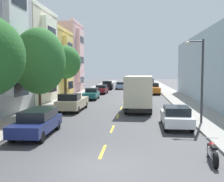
% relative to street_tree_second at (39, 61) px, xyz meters
% --- Properties ---
extents(ground_plane, '(160.00, 160.00, 0.00)m').
position_rel_street_tree_second_xyz_m(ground_plane, '(6.40, 18.82, -4.58)').
color(ground_plane, '#424244').
extents(sidewalk_left, '(3.20, 120.00, 0.14)m').
position_rel_street_tree_second_xyz_m(sidewalk_left, '(-0.70, 16.82, -4.51)').
color(sidewalk_left, '#99968E').
rests_on(sidewalk_left, ground_plane).
extents(sidewalk_right, '(3.20, 120.00, 0.14)m').
position_rel_street_tree_second_xyz_m(sidewalk_right, '(13.50, 16.82, -4.51)').
color(sidewalk_right, '#99968E').
rests_on(sidewalk_right, ground_plane).
extents(lane_centerline_dashes, '(0.14, 47.20, 0.01)m').
position_rel_street_tree_second_xyz_m(lane_centerline_dashes, '(6.40, 13.32, -4.57)').
color(lane_centerline_dashes, yellow).
rests_on(lane_centerline_dashes, ground_plane).
extents(townhouse_third_cream, '(11.69, 8.28, 10.91)m').
position_rel_street_tree_second_xyz_m(townhouse_third_cream, '(-7.74, 8.94, 0.68)').
color(townhouse_third_cream, beige).
rests_on(townhouse_third_cream, ground_plane).
extents(townhouse_fourth_mustard, '(13.22, 8.28, 9.76)m').
position_rel_street_tree_second_xyz_m(townhouse_fourth_mustard, '(-8.50, 17.42, 0.10)').
color(townhouse_fourth_mustard, tan).
rests_on(townhouse_fourth_mustard, ground_plane).
extents(townhouse_fifth_rose, '(11.36, 8.28, 12.24)m').
position_rel_street_tree_second_xyz_m(townhouse_fifth_rose, '(-7.57, 25.91, 1.34)').
color(townhouse_fifth_rose, '#CC9E9E').
rests_on(townhouse_fifth_rose, ground_plane).
extents(street_tree_second, '(4.31, 4.31, 7.15)m').
position_rel_street_tree_second_xyz_m(street_tree_second, '(0.00, 0.00, 0.00)').
color(street_tree_second, '#47331E').
rests_on(street_tree_second, sidewalk_left).
extents(street_tree_third, '(3.49, 3.49, 6.44)m').
position_rel_street_tree_second_xyz_m(street_tree_third, '(0.00, 8.02, 0.14)').
color(street_tree_third, '#47331E').
rests_on(street_tree_third, sidewalk_left).
extents(street_lamp, '(1.35, 0.28, 5.83)m').
position_rel_street_tree_second_xyz_m(street_lamp, '(12.33, -2.28, -1.00)').
color(street_lamp, '#38383D').
rests_on(street_lamp, sidewalk_right).
extents(delivery_box_truck, '(2.67, 7.42, 3.30)m').
position_rel_street_tree_second_xyz_m(delivery_box_truck, '(8.19, 4.21, -2.70)').
color(delivery_box_truck, beige).
rests_on(delivery_box_truck, ground_plane).
extents(parked_pickup_black, '(2.14, 5.35, 1.73)m').
position_rel_street_tree_second_xyz_m(parked_pickup_black, '(2.08, 32.61, -3.75)').
color(parked_pickup_black, black).
rests_on(parked_pickup_black, ground_plane).
extents(parked_hatchback_teal, '(1.77, 4.01, 1.50)m').
position_rel_street_tree_second_xyz_m(parked_hatchback_teal, '(1.99, 13.57, -3.82)').
color(parked_hatchback_teal, '#195B60').
rests_on(parked_hatchback_teal, ground_plane).
extents(parked_sedan_burgundy, '(1.92, 4.55, 1.43)m').
position_rel_street_tree_second_xyz_m(parked_sedan_burgundy, '(2.15, 22.33, -3.83)').
color(parked_sedan_burgundy, maroon).
rests_on(parked_sedan_burgundy, ground_plane).
extents(parked_pickup_champagne, '(2.06, 5.32, 1.73)m').
position_rel_street_tree_second_xyz_m(parked_pickup_champagne, '(1.91, 3.38, -3.75)').
color(parked_pickup_champagne, tan).
rests_on(parked_pickup_champagne, ground_plane).
extents(parked_sedan_white, '(1.89, 4.54, 1.43)m').
position_rel_street_tree_second_xyz_m(parked_sedan_white, '(10.62, -3.29, -3.83)').
color(parked_sedan_white, silver).
rests_on(parked_sedan_white, ground_plane).
extents(parked_pickup_orange, '(2.05, 5.32, 1.73)m').
position_rel_street_tree_second_xyz_m(parked_pickup_orange, '(10.62, 22.76, -3.75)').
color(parked_pickup_orange, orange).
rests_on(parked_pickup_orange, ground_plane).
extents(parked_suv_red, '(1.99, 4.82, 1.93)m').
position_rel_street_tree_second_xyz_m(parked_suv_red, '(10.72, 39.71, -3.59)').
color(parked_suv_red, '#AD1E1E').
rests_on(parked_suv_red, ground_plane).
extents(parked_wagon_navy, '(1.94, 4.75, 1.50)m').
position_rel_street_tree_second_xyz_m(parked_wagon_navy, '(2.16, -6.32, -3.77)').
color(parked_wagon_navy, navy).
rests_on(parked_wagon_navy, ground_plane).
extents(parked_hatchback_charcoal, '(1.77, 4.01, 1.50)m').
position_rel_street_tree_second_xyz_m(parked_hatchback_charcoal, '(10.88, 31.47, -3.82)').
color(parked_hatchback_charcoal, '#333338').
rests_on(parked_hatchback_charcoal, ground_plane).
extents(moving_sky_sedan, '(1.80, 4.50, 1.43)m').
position_rel_street_tree_second_xyz_m(moving_sky_sedan, '(4.60, 33.82, -3.83)').
color(moving_sky_sedan, '#7A9EC6').
rests_on(moving_sky_sedan, ground_plane).
extents(parked_motorcycle, '(0.62, 2.05, 0.90)m').
position_rel_street_tree_second_xyz_m(parked_motorcycle, '(11.15, -10.20, -4.17)').
color(parked_motorcycle, black).
rests_on(parked_motorcycle, ground_plane).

